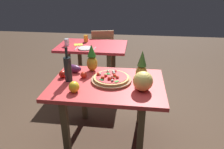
{
  "coord_description": "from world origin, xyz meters",
  "views": [
    {
      "loc": [
        0.29,
        -1.9,
        1.7
      ],
      "look_at": [
        0.04,
        0.09,
        0.78
      ],
      "focal_mm": 33.75,
      "sensor_mm": 36.0,
      "label": 1
    }
  ],
  "objects_px": {
    "background_table": "(93,51)",
    "melon": "(143,81)",
    "pizza_board": "(111,80)",
    "fork_utensil": "(76,48)",
    "drinking_glass_juice": "(86,39)",
    "pineapple_left": "(92,59)",
    "knife_utensil": "(94,49)",
    "wine_bottle": "(68,68)",
    "pineapple_right": "(142,68)",
    "tomato_beside_pepper": "(63,74)",
    "bell_pepper": "(74,87)",
    "pizza": "(111,77)",
    "napkin_folded": "(78,45)",
    "drinking_glass_water": "(67,42)",
    "display_table": "(107,91)",
    "eggplant": "(73,68)",
    "tomato_at_corner": "(84,75)",
    "dinner_plate": "(85,48)"
  },
  "relations": [
    {
      "from": "background_table",
      "to": "bell_pepper",
      "type": "xyz_separation_m",
      "value": [
        0.15,
        -1.53,
        0.16
      ]
    },
    {
      "from": "pineapple_left",
      "to": "pizza",
      "type": "bearing_deg",
      "value": -43.92
    },
    {
      "from": "tomato_beside_pepper",
      "to": "knife_utensil",
      "type": "relative_size",
      "value": 0.43
    },
    {
      "from": "display_table",
      "to": "knife_utensil",
      "type": "height_order",
      "value": "knife_utensil"
    },
    {
      "from": "wine_bottle",
      "to": "knife_utensil",
      "type": "bearing_deg",
      "value": 87.42
    },
    {
      "from": "background_table",
      "to": "tomato_beside_pepper",
      "type": "height_order",
      "value": "tomato_beside_pepper"
    },
    {
      "from": "drinking_glass_water",
      "to": "bell_pepper",
      "type": "bearing_deg",
      "value": -69.34
    },
    {
      "from": "pineapple_left",
      "to": "napkin_folded",
      "type": "xyz_separation_m",
      "value": [
        -0.44,
        1.0,
        -0.14
      ]
    },
    {
      "from": "pizza",
      "to": "pineapple_right",
      "type": "distance_m",
      "value": 0.33
    },
    {
      "from": "napkin_folded",
      "to": "tomato_beside_pepper",
      "type": "bearing_deg",
      "value": -82.32
    },
    {
      "from": "wine_bottle",
      "to": "pineapple_right",
      "type": "distance_m",
      "value": 0.75
    },
    {
      "from": "display_table",
      "to": "background_table",
      "type": "xyz_separation_m",
      "value": [
        -0.43,
        1.3,
        -0.01
      ]
    },
    {
      "from": "drinking_glass_juice",
      "to": "drinking_glass_water",
      "type": "distance_m",
      "value": 0.36
    },
    {
      "from": "pizza_board",
      "to": "drinking_glass_water",
      "type": "distance_m",
      "value": 1.46
    },
    {
      "from": "background_table",
      "to": "melon",
      "type": "xyz_separation_m",
      "value": [
        0.79,
        -1.42,
        0.2
      ]
    },
    {
      "from": "drinking_glass_water",
      "to": "knife_utensil",
      "type": "height_order",
      "value": "drinking_glass_water"
    },
    {
      "from": "background_table",
      "to": "knife_utensil",
      "type": "xyz_separation_m",
      "value": [
        0.08,
        -0.21,
        0.11
      ]
    },
    {
      "from": "pineapple_left",
      "to": "melon",
      "type": "height_order",
      "value": "pineapple_left"
    },
    {
      "from": "wine_bottle",
      "to": "pineapple_right",
      "type": "bearing_deg",
      "value": 7.56
    },
    {
      "from": "wine_bottle",
      "to": "napkin_folded",
      "type": "bearing_deg",
      "value": 101.16
    },
    {
      "from": "display_table",
      "to": "wine_bottle",
      "type": "height_order",
      "value": "wine_bottle"
    },
    {
      "from": "display_table",
      "to": "tomato_beside_pepper",
      "type": "xyz_separation_m",
      "value": [
        -0.49,
        0.06,
        0.13
      ]
    },
    {
      "from": "drinking_glass_juice",
      "to": "dinner_plate",
      "type": "relative_size",
      "value": 0.5
    },
    {
      "from": "pineapple_left",
      "to": "tomato_beside_pepper",
      "type": "height_order",
      "value": "pineapple_left"
    },
    {
      "from": "bell_pepper",
      "to": "fork_utensil",
      "type": "distance_m",
      "value": 1.37
    },
    {
      "from": "melon",
      "to": "eggplant",
      "type": "bearing_deg",
      "value": 156.87
    },
    {
      "from": "pizza_board",
      "to": "pineapple_right",
      "type": "relative_size",
      "value": 1.29
    },
    {
      "from": "pineapple_right",
      "to": "fork_utensil",
      "type": "distance_m",
      "value": 1.4
    },
    {
      "from": "drinking_glass_water",
      "to": "napkin_folded",
      "type": "distance_m",
      "value": 0.19
    },
    {
      "from": "pizza",
      "to": "pineapple_left",
      "type": "height_order",
      "value": "pineapple_left"
    },
    {
      "from": "bell_pepper",
      "to": "tomato_at_corner",
      "type": "xyz_separation_m",
      "value": [
        0.01,
        0.31,
        -0.02
      ]
    },
    {
      "from": "pineapple_right",
      "to": "background_table",
      "type": "bearing_deg",
      "value": 122.67
    },
    {
      "from": "drinking_glass_juice",
      "to": "fork_utensil",
      "type": "bearing_deg",
      "value": -98.19
    },
    {
      "from": "pineapple_left",
      "to": "pineapple_right",
      "type": "height_order",
      "value": "pineapple_right"
    },
    {
      "from": "pizza_board",
      "to": "eggplant",
      "type": "bearing_deg",
      "value": 159.57
    },
    {
      "from": "napkin_folded",
      "to": "pizza_board",
      "type": "bearing_deg",
      "value": -60.69
    },
    {
      "from": "napkin_folded",
      "to": "display_table",
      "type": "bearing_deg",
      "value": -62.81
    },
    {
      "from": "eggplant",
      "to": "drinking_glass_juice",
      "type": "relative_size",
      "value": 1.83
    },
    {
      "from": "pineapple_left",
      "to": "knife_utensil",
      "type": "relative_size",
      "value": 1.75
    },
    {
      "from": "bell_pepper",
      "to": "napkin_folded",
      "type": "distance_m",
      "value": 1.56
    },
    {
      "from": "pizza",
      "to": "pineapple_left",
      "type": "distance_m",
      "value": 0.36
    },
    {
      "from": "background_table",
      "to": "drinking_glass_juice",
      "type": "height_order",
      "value": "drinking_glass_juice"
    },
    {
      "from": "bell_pepper",
      "to": "drinking_glass_juice",
      "type": "height_order",
      "value": "drinking_glass_juice"
    },
    {
      "from": "display_table",
      "to": "knife_utensil",
      "type": "relative_size",
      "value": 6.4
    },
    {
      "from": "melon",
      "to": "tomato_at_corner",
      "type": "bearing_deg",
      "value": 162.36
    },
    {
      "from": "tomato_beside_pepper",
      "to": "display_table",
      "type": "bearing_deg",
      "value": -7.27
    },
    {
      "from": "fork_utensil",
      "to": "pineapple_left",
      "type": "bearing_deg",
      "value": -64.14
    },
    {
      "from": "pineapple_left",
      "to": "fork_utensil",
      "type": "xyz_separation_m",
      "value": [
        -0.42,
        0.8,
        -0.14
      ]
    },
    {
      "from": "display_table",
      "to": "background_table",
      "type": "relative_size",
      "value": 1.06
    },
    {
      "from": "pizza_board",
      "to": "fork_utensil",
      "type": "relative_size",
      "value": 2.34
    }
  ]
}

